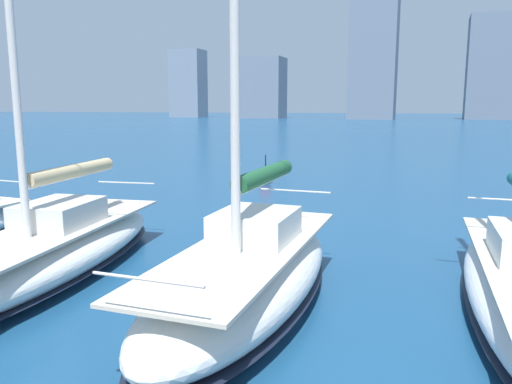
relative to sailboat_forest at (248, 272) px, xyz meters
name	(u,v)px	position (x,y,z in m)	size (l,w,h in m)	color
city_skyline	(423,56)	(0.64, -151.82, 17.94)	(174.70, 20.20, 54.49)	slate
sailboat_forest	(248,272)	(0.00, 0.00, 0.00)	(2.35, 7.36, 12.33)	white
sailboat_tan	(49,249)	(4.83, -0.31, -0.12)	(3.40, 8.78, 9.53)	white
channel_buoy	(266,176)	(4.65, -15.13, -0.40)	(0.70, 0.70, 1.40)	red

